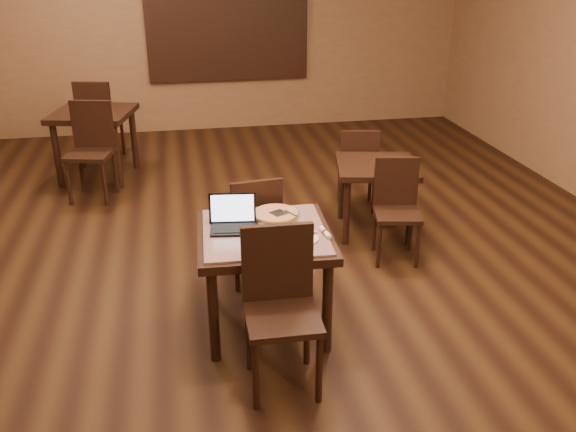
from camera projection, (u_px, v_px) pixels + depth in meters
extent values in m
plane|color=black|center=(234.00, 298.00, 4.85)|extent=(10.00, 10.00, 0.00)
cube|color=brown|center=(193.00, 27.00, 8.73)|extent=(8.00, 0.02, 3.00)
cube|color=navy|center=(228.00, 23.00, 8.77)|extent=(2.20, 0.04, 1.50)
cube|color=black|center=(228.00, 23.00, 8.75)|extent=(2.34, 0.02, 1.64)
cylinder|color=black|center=(214.00, 315.00, 3.99)|extent=(0.07, 0.07, 0.71)
cylinder|color=black|center=(211.00, 261.00, 4.68)|extent=(0.07, 0.07, 0.71)
cylinder|color=black|center=(327.00, 306.00, 4.09)|extent=(0.07, 0.07, 0.71)
cylinder|color=black|center=(308.00, 254.00, 4.78)|extent=(0.07, 0.07, 0.71)
cube|color=black|center=(264.00, 236.00, 4.24)|extent=(0.97, 0.97, 0.06)
cube|color=#1946A3|center=(264.00, 232.00, 4.22)|extent=(0.88, 0.88, 0.02)
cylinder|color=black|center=(256.00, 376.00, 3.60)|extent=(0.04, 0.04, 0.48)
cylinder|color=black|center=(249.00, 339.00, 3.95)|extent=(0.04, 0.04, 0.48)
cylinder|color=black|center=(319.00, 369.00, 3.66)|extent=(0.04, 0.04, 0.48)
cylinder|color=black|center=(307.00, 333.00, 4.00)|extent=(0.04, 0.04, 0.48)
cube|color=black|center=(283.00, 318.00, 3.70)|extent=(0.46, 0.46, 0.04)
cube|color=black|center=(277.00, 262.00, 3.77)|extent=(0.45, 0.05, 0.51)
cylinder|color=black|center=(267.00, 243.00, 5.27)|extent=(0.04, 0.04, 0.44)
cylinder|color=black|center=(279.00, 261.00, 4.97)|extent=(0.04, 0.04, 0.44)
cylinder|color=black|center=(227.00, 248.00, 5.17)|extent=(0.04, 0.04, 0.44)
cylinder|color=black|center=(237.00, 267.00, 4.87)|extent=(0.04, 0.04, 0.44)
cube|color=black|center=(252.00, 229.00, 4.97)|extent=(0.45, 0.45, 0.04)
cube|color=black|center=(257.00, 209.00, 4.71)|extent=(0.41, 0.09, 0.47)
cube|color=black|center=(235.00, 229.00, 4.23)|extent=(0.36, 0.27, 0.02)
cube|color=black|center=(232.00, 208.00, 4.28)|extent=(0.33, 0.09, 0.22)
cube|color=#C9D9FF|center=(232.00, 208.00, 4.28)|extent=(0.30, 0.07, 0.19)
cylinder|color=white|center=(301.00, 238.00, 4.09)|extent=(0.24, 0.24, 0.01)
cylinder|color=silver|center=(275.00, 215.00, 4.45)|extent=(0.36, 0.36, 0.01)
cylinder|color=#D1BC8B|center=(275.00, 214.00, 4.45)|extent=(0.32, 0.32, 0.02)
torus|color=#CA8B40|center=(275.00, 213.00, 4.45)|extent=(0.33, 0.33, 0.02)
cube|color=silver|center=(279.00, 213.00, 4.43)|extent=(0.22, 0.28, 0.01)
cylinder|color=white|center=(325.00, 232.00, 4.15)|extent=(0.05, 0.16, 0.03)
cylinder|color=maroon|center=(325.00, 232.00, 4.15)|extent=(0.04, 0.03, 0.04)
cylinder|color=black|center=(346.00, 212.00, 5.61)|extent=(0.06, 0.06, 0.66)
cylinder|color=black|center=(342.00, 188.00, 6.15)|extent=(0.06, 0.06, 0.66)
cylinder|color=black|center=(411.00, 212.00, 5.60)|extent=(0.06, 0.06, 0.66)
cylinder|color=black|center=(400.00, 189.00, 6.14)|extent=(0.06, 0.06, 0.66)
cube|color=black|center=(377.00, 167.00, 5.74)|extent=(0.87, 0.87, 0.06)
cylinder|color=black|center=(379.00, 246.00, 5.24)|extent=(0.04, 0.04, 0.42)
cylinder|color=black|center=(374.00, 229.00, 5.54)|extent=(0.04, 0.04, 0.42)
cylinder|color=black|center=(418.00, 246.00, 5.23)|extent=(0.04, 0.04, 0.42)
cylinder|color=black|center=(411.00, 230.00, 5.54)|extent=(0.04, 0.04, 0.42)
cube|color=black|center=(397.00, 214.00, 5.29)|extent=(0.46, 0.46, 0.04)
cube|color=black|center=(396.00, 181.00, 5.36)|extent=(0.39, 0.11, 0.44)
cylinder|color=black|center=(370.00, 183.00, 6.61)|extent=(0.04, 0.04, 0.42)
cylinder|color=black|center=(374.00, 195.00, 6.31)|extent=(0.04, 0.04, 0.42)
cylinder|color=black|center=(339.00, 183.00, 6.62)|extent=(0.04, 0.04, 0.42)
cylinder|color=black|center=(342.00, 195.00, 6.31)|extent=(0.04, 0.04, 0.42)
cube|color=black|center=(357.00, 169.00, 6.37)|extent=(0.46, 0.46, 0.04)
cube|color=black|center=(360.00, 152.00, 6.11)|extent=(0.39, 0.11, 0.44)
cylinder|color=black|center=(57.00, 155.00, 6.95)|extent=(0.08, 0.08, 0.77)
cylinder|color=black|center=(79.00, 138.00, 7.58)|extent=(0.08, 0.08, 0.77)
cylinder|color=black|center=(117.00, 156.00, 6.92)|extent=(0.08, 0.08, 0.77)
cylinder|color=black|center=(134.00, 138.00, 7.55)|extent=(0.08, 0.08, 0.77)
cube|color=black|center=(93.00, 114.00, 7.09)|extent=(1.04, 1.04, 0.07)
cylinder|color=black|center=(69.00, 184.00, 6.50)|extent=(0.04, 0.04, 0.49)
cylinder|color=black|center=(81.00, 171.00, 6.86)|extent=(0.04, 0.04, 0.49)
cylinder|color=black|center=(105.00, 184.00, 6.49)|extent=(0.04, 0.04, 0.49)
cylinder|color=black|center=(116.00, 172.00, 6.85)|extent=(0.04, 0.04, 0.49)
cube|color=black|center=(89.00, 155.00, 6.57)|extent=(0.55, 0.55, 0.04)
cube|color=black|center=(92.00, 124.00, 6.64)|extent=(0.45, 0.15, 0.52)
cylinder|color=black|center=(123.00, 137.00, 8.11)|extent=(0.04, 0.04, 0.49)
cylinder|color=black|center=(114.00, 145.00, 7.75)|extent=(0.04, 0.04, 0.49)
cylinder|color=black|center=(94.00, 136.00, 8.13)|extent=(0.04, 0.04, 0.49)
cylinder|color=black|center=(84.00, 145.00, 7.77)|extent=(0.04, 0.04, 0.49)
cube|color=black|center=(101.00, 121.00, 7.83)|extent=(0.55, 0.55, 0.04)
cube|color=black|center=(93.00, 103.00, 7.53)|extent=(0.45, 0.15, 0.52)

